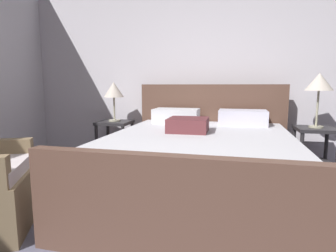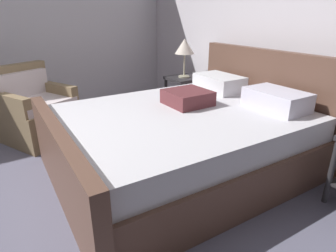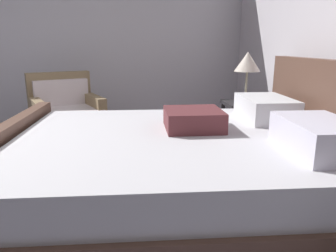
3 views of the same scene
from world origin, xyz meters
The scene contains 6 objects.
wall_back centered at (0.00, 3.03, 1.36)m, with size 5.02×0.12×2.72m, color silver.
bed centered at (0.17, 1.70, 0.34)m, with size 2.01×2.41×1.11m.
nightstand_right centered at (1.45, 2.52, 0.40)m, with size 0.44×0.44×0.60m.
table_lamp_right centered at (1.45, 2.52, 1.12)m, with size 0.31×0.31×0.64m.
nightstand_left centered at (-1.11, 2.61, 0.40)m, with size 0.44×0.44×0.60m.
table_lamp_left centered at (-1.11, 2.61, 1.02)m, with size 0.28×0.28×0.54m.
Camera 1 is at (0.40, -1.02, 1.09)m, focal length 29.85 mm.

